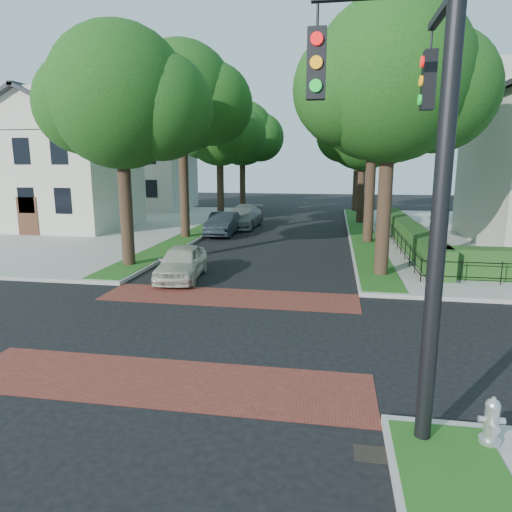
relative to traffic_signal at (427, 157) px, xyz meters
The scene contains 24 objects.
ground 8.09m from the traffic_signal, 137.91° to the left, with size 120.00×120.00×0.00m, color black.
sidewalk_nw 34.12m from the traffic_signal, 136.17° to the left, with size 30.00×30.00×0.15m, color gray.
crosswalk_far 10.20m from the traffic_signal, 122.69° to the left, with size 9.00×2.20×0.01m, color maroon.
crosswalk_near 6.89m from the traffic_signal, 166.05° to the left, with size 9.00×2.20×0.01m, color maroon.
storm_drain 4.77m from the traffic_signal, 135.00° to the right, with size 0.65×0.45×0.01m, color black.
grass_strip_ne 23.95m from the traffic_signal, 88.75° to the left, with size 1.60×29.80×0.02m, color #194E16.
grass_strip_nw 26.06m from the traffic_signal, 113.63° to the left, with size 1.60×29.80×0.02m, color #194E16.
tree_right_near 12.03m from the traffic_signal, 86.47° to the left, with size 7.75×6.67×10.66m.
tree_right_mid 19.95m from the traffic_signal, 87.89° to the left, with size 8.25×7.09×11.22m.
tree_right_far 28.73m from the traffic_signal, 88.57° to the left, with size 7.25×6.23×9.74m.
tree_right_back 37.74m from the traffic_signal, 88.91° to the left, with size 7.50×6.45×10.20m.
tree_left_near 15.74m from the traffic_signal, 131.45° to the left, with size 7.50×6.45×10.20m.
tree_left_mid 22.48m from the traffic_signal, 117.60° to the left, with size 8.00×6.88×11.48m.
tree_left_far 30.52m from the traffic_signal, 109.77° to the left, with size 7.00×6.02×9.86m.
tree_left_back 39.12m from the traffic_signal, 105.27° to the left, with size 7.75×6.66×10.44m.
hedge_main_road 20.01m from the traffic_signal, 81.75° to the left, with size 1.00×18.00×1.20m, color #163D15.
fence_main_road 19.95m from the traffic_signal, 84.08° to the left, with size 0.06×18.00×0.90m, color black, non-canonical shape.
house_left_near 30.29m from the traffic_signal, 132.28° to the left, with size 10.00×9.00×10.14m.
house_left_far 41.72m from the traffic_signal, 119.24° to the left, with size 10.00×9.00×10.14m.
traffic_signal is the anchor object (origin of this frame).
parked_car_front 12.98m from the traffic_signal, 126.75° to the left, with size 1.61×4.00×1.36m, color beige.
parked_car_middle 23.32m from the traffic_signal, 111.67° to the left, with size 1.59×4.55×1.50m, color black.
parked_car_rear 26.63m from the traffic_signal, 107.40° to the left, with size 2.19×5.39×1.56m, color slate.
fire_hydrant 4.36m from the traffic_signal, ahead, with size 0.42×0.43×0.81m.
Camera 1 is at (3.53, -11.80, 4.61)m, focal length 32.00 mm.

